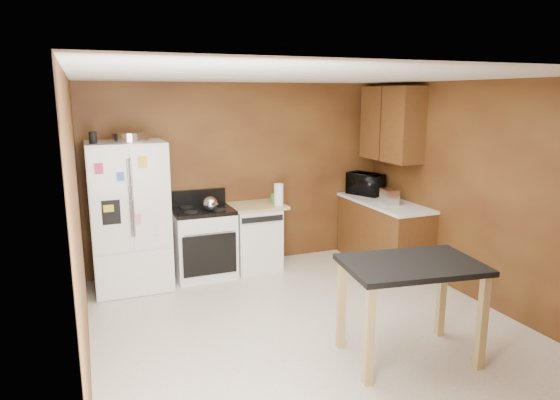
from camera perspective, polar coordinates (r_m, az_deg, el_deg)
floor at (r=5.26m, az=3.45°, el=-14.46°), size 4.50×4.50×0.00m
ceiling at (r=4.72m, az=3.84°, el=13.88°), size 4.50×4.50×0.00m
wall_back at (r=6.90m, az=-4.38°, el=2.84°), size 4.20×0.00×4.20m
wall_front at (r=3.05m, az=22.27°, el=-9.92°), size 4.20×0.00×4.20m
wall_left at (r=4.39m, az=-22.01°, el=-3.30°), size 0.00×4.50×4.50m
wall_right at (r=6.03m, az=22.00°, el=0.66°), size 0.00×4.50×4.50m
roasting_pan at (r=6.13m, az=-16.74°, el=6.91°), size 0.43×0.43×0.11m
pen_cup at (r=6.01m, az=-20.59°, el=6.69°), size 0.09×0.09×0.13m
kettle at (r=6.34m, az=-7.98°, el=-0.42°), size 0.18×0.18×0.18m
paper_towel at (r=6.65m, az=-0.15°, el=0.64°), size 0.15×0.15×0.29m
green_canister at (r=6.88m, az=-0.66°, el=0.28°), size 0.12×0.12×0.11m
toaster at (r=6.84m, az=12.39°, el=0.39°), size 0.22×0.30×0.20m
microwave at (r=7.41m, az=9.74°, el=1.72°), size 0.53×0.62×0.29m
refrigerator at (r=6.31m, az=-16.81°, el=-1.76°), size 0.90×0.80×1.80m
gas_range at (r=6.61m, az=-8.74°, el=-4.69°), size 0.76×0.68×1.10m
dishwasher at (r=6.82m, az=-2.87°, el=-4.12°), size 0.78×0.63×0.89m
right_cabinets at (r=7.06m, az=11.98°, el=0.00°), size 0.63×1.58×2.45m
island at (r=4.58m, az=14.73°, el=-8.59°), size 1.28×0.94×0.91m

